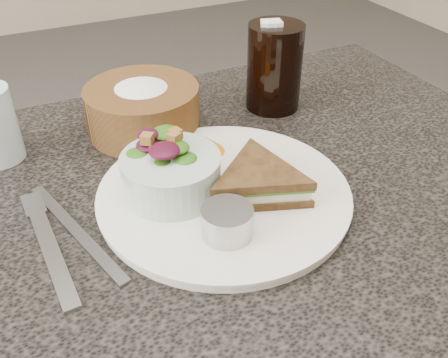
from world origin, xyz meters
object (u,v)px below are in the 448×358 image
Objects in this scene: sandwich at (259,182)px; dressing_ramekin at (227,222)px; dinner_plate at (224,194)px; cola_glass at (275,64)px; bread_basket at (142,102)px; salad_bowl at (171,168)px.

sandwich is 0.08m from dressing_ramekin.
dinner_plate is 0.05m from sandwich.
sandwich is 0.26m from cola_glass.
bread_basket is 1.14× the size of cola_glass.
dressing_ramekin is at bearing -89.26° from bread_basket.
dinner_plate is 2.18× the size of sandwich.
sandwich reaches higher than dinner_plate.
cola_glass is at bearing 51.42° from dressing_ramekin.
sandwich is (0.03, -0.02, 0.03)m from dinner_plate.
dinner_plate is 5.36× the size of dressing_ramekin.
dressing_ramekin is (0.03, -0.10, -0.02)m from salad_bowl.
salad_bowl is at bearing 156.64° from dinner_plate.
dinner_plate is at bearing 163.55° from sandwich.
cola_glass reaches higher than bread_basket.
sandwich is 0.84× the size of bread_basket.
cola_glass is at bearing -4.19° from bread_basket.
salad_bowl is 0.81× the size of cola_glass.
bread_basket is at bearing 82.66° from salad_bowl.
cola_glass is (0.23, 0.16, 0.03)m from salad_bowl.
dressing_ramekin is (-0.03, -0.07, 0.02)m from dinner_plate.
salad_bowl reaches higher than sandwich.
dressing_ramekin is 0.28m from bread_basket.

